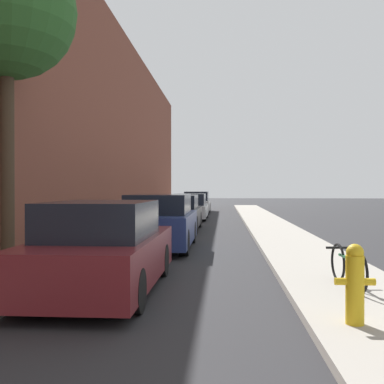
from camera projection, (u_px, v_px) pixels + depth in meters
The scene contains 12 objects.
ground_plane at pixel (197, 236), 15.56m from camera, with size 120.00×120.00×0.00m, color #28282B.
sidewalk_left at pixel (114, 234), 15.76m from camera, with size 2.00×52.00×0.12m.
sidewalk_right at pixel (282, 235), 15.36m from camera, with size 2.00×52.00×0.12m.
building_facade_left at pixel (75, 103), 15.82m from camera, with size 0.70×52.00×9.29m.
parked_car_maroon at pixel (103, 249), 7.26m from camera, with size 1.73×4.13×1.45m.
parked_car_navy at pixel (160, 223), 12.41m from camera, with size 1.80×4.12×1.49m.
parked_car_black at pixel (177, 214), 17.79m from camera, with size 1.73×4.59×1.40m.
parked_car_silver at pixel (190, 207), 24.04m from camera, with size 1.82×4.61×1.37m.
parked_car_white at pixel (197, 203), 29.55m from camera, with size 1.69×4.16×1.44m.
street_tree_near at pixel (7, 12), 9.16m from camera, with size 2.79×2.79×6.56m.
fire_hydrant at pixel (355, 283), 5.12m from camera, with size 0.45×0.21×0.91m.
bicycle at pixel (348, 266), 7.03m from camera, with size 0.44×1.54×0.63m.
Camera 1 is at (0.93, 0.48, 1.66)m, focal length 42.35 mm.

